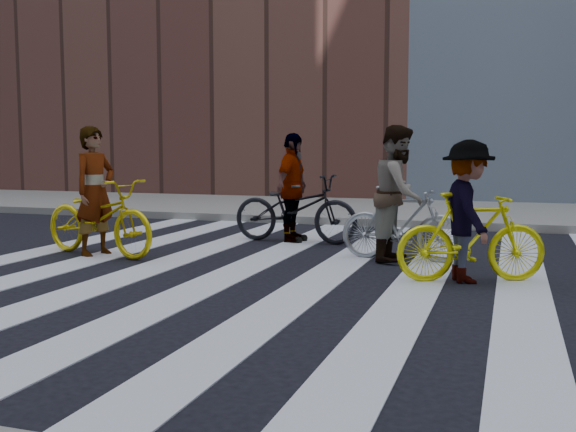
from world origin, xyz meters
The scene contains 11 objects.
ground centered at (0.00, 0.00, 0.00)m, with size 100.00×100.00×0.00m, color black.
sidewalk_far centered at (0.00, 7.50, 0.07)m, with size 100.00×5.00×0.15m, color gray.
zebra_crosswalk centered at (0.00, 0.00, 0.01)m, with size 8.25×10.00×0.01m.
bike_yellow_left centered at (-2.86, 0.45, 0.54)m, with size 0.71×2.05×1.08m, color #D7BD0B.
bike_silver_mid centered at (1.23, 1.35, 0.50)m, with size 0.47×1.66×1.00m, color #989CA1.
bike_yellow_right centered at (2.19, 0.17, 0.51)m, with size 0.48×1.69×1.01m, color #F2F10D.
bike_dark_rear centered at (-0.66, 2.57, 0.54)m, with size 0.72×2.07×1.09m, color black.
rider_left centered at (-2.91, 0.45, 0.90)m, with size 0.66×0.43×1.80m, color slate.
rider_mid centered at (1.18, 1.35, 0.90)m, with size 0.88×0.68×1.80m, color slate.
rider_right centered at (2.14, 0.17, 0.80)m, with size 1.03×0.59×1.60m, color slate.
rider_rear centered at (-0.71, 2.57, 0.87)m, with size 1.02×0.42×1.74m, color slate.
Camera 1 is at (2.60, -7.58, 1.52)m, focal length 42.00 mm.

